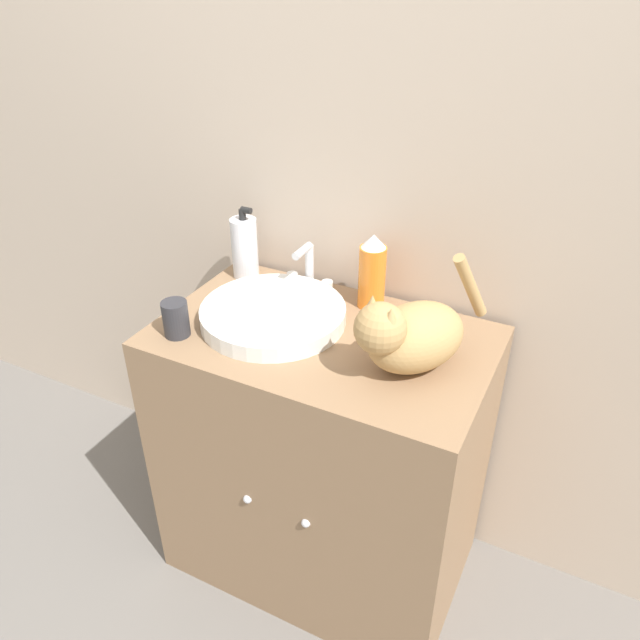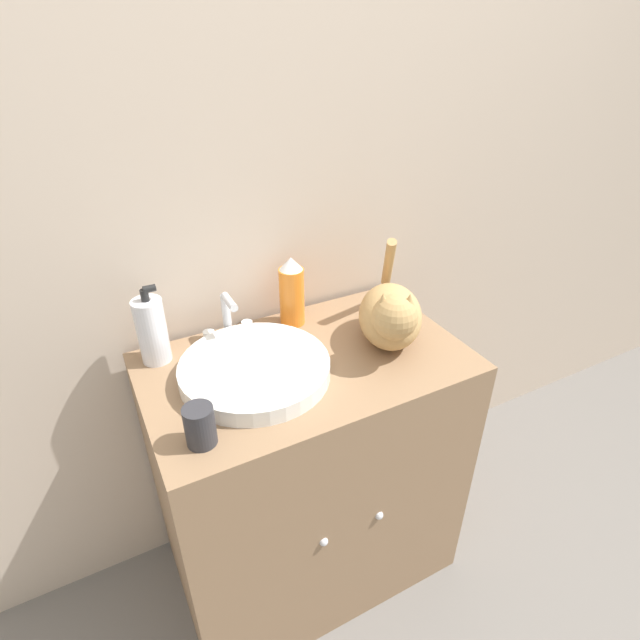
{
  "view_description": "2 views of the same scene",
  "coord_description": "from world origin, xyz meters",
  "px_view_note": "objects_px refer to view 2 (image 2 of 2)",
  "views": [
    {
      "loc": [
        0.59,
        -0.92,
        1.7
      ],
      "look_at": [
        0.01,
        0.22,
        0.91
      ],
      "focal_mm": 35.0,
      "sensor_mm": 36.0,
      "label": 1
    },
    {
      "loc": [
        -0.46,
        -0.7,
        1.61
      ],
      "look_at": [
        0.02,
        0.22,
        0.98
      ],
      "focal_mm": 28.0,
      "sensor_mm": 36.0,
      "label": 2
    }
  ],
  "objects_px": {
    "soap_bottle": "(152,330)",
    "spray_bottle": "(292,292)",
    "cup": "(200,426)",
    "cat": "(391,315)"
  },
  "relations": [
    {
      "from": "cat",
      "to": "soap_bottle",
      "type": "xyz_separation_m",
      "value": [
        -0.58,
        0.22,
        -0.0
      ]
    },
    {
      "from": "soap_bottle",
      "to": "spray_bottle",
      "type": "height_order",
      "value": "soap_bottle"
    },
    {
      "from": "soap_bottle",
      "to": "spray_bottle",
      "type": "distance_m",
      "value": 0.4
    },
    {
      "from": "cat",
      "to": "cup",
      "type": "height_order",
      "value": "cat"
    },
    {
      "from": "spray_bottle",
      "to": "cat",
      "type": "bearing_deg",
      "value": -50.34
    },
    {
      "from": "cat",
      "to": "spray_bottle",
      "type": "distance_m",
      "value": 0.29
    },
    {
      "from": "cup",
      "to": "spray_bottle",
      "type": "bearing_deg",
      "value": 43.2
    },
    {
      "from": "cat",
      "to": "spray_bottle",
      "type": "relative_size",
      "value": 1.74
    },
    {
      "from": "spray_bottle",
      "to": "cup",
      "type": "relative_size",
      "value": 2.24
    },
    {
      "from": "spray_bottle",
      "to": "cup",
      "type": "height_order",
      "value": "spray_bottle"
    }
  ]
}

